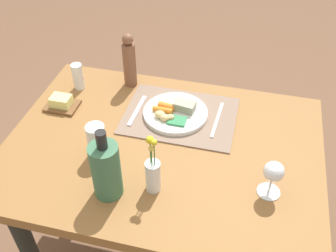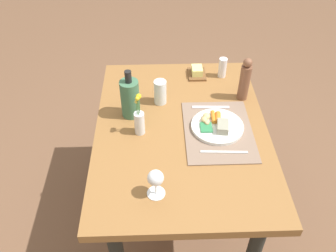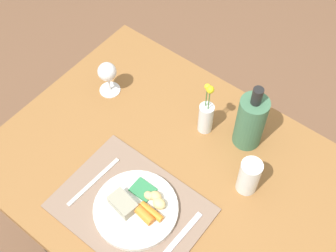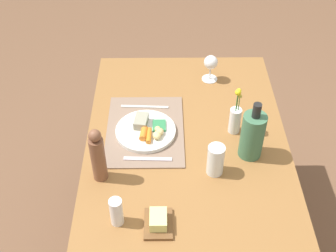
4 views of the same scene
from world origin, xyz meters
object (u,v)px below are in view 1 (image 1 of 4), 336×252
dinner_plate (175,112)px  cooler_bottle (106,170)px  dining_table (163,166)px  water_tumbler (97,143)px  knife (137,110)px  salt_shaker (78,76)px  pepper_mill (129,61)px  flower_vase (153,173)px  wine_glass (273,173)px  fork (217,119)px  butter_dish (62,103)px

dinner_plate → cooler_bottle: (0.12, 0.42, 0.09)m
dining_table → water_tumbler: water_tumbler is taller
knife → salt_shaker: salt_shaker is taller
pepper_mill → cooler_bottle: cooler_bottle is taller
flower_vase → wine_glass: 0.38m
knife → water_tumbler: size_ratio=1.46×
fork → butter_dish: size_ratio=1.66×
wine_glass → butter_dish: 0.88m
dining_table → pepper_mill: bearing=-55.9°
fork → salt_shaker: size_ratio=1.85×
dining_table → fork: bearing=-133.7°
dinner_plate → fork: size_ratio=1.19×
fork → knife: (0.32, 0.02, 0.00)m
pepper_mill → salt_shaker: bearing=20.9°
fork → wine_glass: wine_glass is taller
pepper_mill → wine_glass: (-0.62, 0.47, -0.02)m
cooler_bottle → water_tumbler: 0.18m
pepper_mill → wine_glass: bearing=142.9°
fork → salt_shaker: salt_shaker is taller
pepper_mill → butter_dish: size_ratio=1.88×
fork → knife: bearing=6.8°
pepper_mill → butter_dish: pepper_mill is taller
flower_vase → cooler_bottle: cooler_bottle is taller
dinner_plate → fork: dinner_plate is taller
wine_glass → cooler_bottle: 0.52m
salt_shaker → butter_dish: salt_shaker is taller
fork → knife: size_ratio=1.11×
dinner_plate → pepper_mill: 0.31m
knife → dining_table: bearing=134.5°
dining_table → flower_vase: bearing=96.2°
pepper_mill → wine_glass: 0.78m
knife → wine_glass: bearing=153.9°
water_tumbler → dining_table: bearing=-154.4°
wine_glass → dinner_plate: bearing=-38.1°
dining_table → water_tumbler: bearing=25.6°
dining_table → butter_dish: bearing=-14.5°
dining_table → knife: bearing=-47.8°
fork → cooler_bottle: cooler_bottle is taller
dinner_plate → water_tumbler: (0.22, 0.27, 0.04)m
flower_vase → butter_dish: size_ratio=1.75×
butter_dish → water_tumbler: bearing=138.5°
dinner_plate → water_tumbler: bearing=51.4°
dining_table → flower_vase: size_ratio=5.09×
pepper_mill → knife: bearing=115.2°
fork → pepper_mill: size_ratio=0.88×
pepper_mill → flower_vase: 0.60m
pepper_mill → cooler_bottle: (-0.12, 0.59, -0.01)m
flower_vase → dining_table: bearing=-83.8°
water_tumbler → flower_vase: bearing=156.1°
wine_glass → flower_vase: bearing=11.4°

